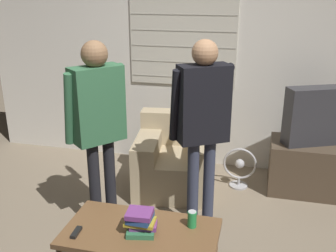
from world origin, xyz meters
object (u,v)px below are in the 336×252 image
coffee_table (141,235)px  floor_fan (240,167)px  book_stack (141,222)px  person_right_standing (202,115)px  soda_can (192,219)px  tv (315,116)px  spare_remote (76,232)px  armchair_beige (175,160)px  person_left_standing (98,115)px

coffee_table → floor_fan: size_ratio=2.44×
book_stack → floor_fan: (0.59, 1.68, -0.30)m
person_right_standing → soda_can: size_ratio=13.54×
tv → spare_remote: tv is taller
coffee_table → floor_fan: bearing=70.3°
book_stack → floor_fan: size_ratio=0.52×
armchair_beige → coffee_table: armchair_beige is taller
coffee_table → floor_fan: floor_fan is taller
tv → coffee_table: bearing=28.9°
coffee_table → person_left_standing: person_left_standing is taller
person_right_standing → tv: bearing=12.8°
coffee_table → person_right_standing: person_right_standing is taller
coffee_table → person_left_standing: bearing=132.6°
spare_remote → person_left_standing: bearing=95.9°
tv → person_left_standing: (-1.86, -1.15, 0.23)m
coffee_table → spare_remote: size_ratio=8.37×
book_stack → armchair_beige: bearing=93.7°
person_left_standing → coffee_table: bearing=-98.0°
person_left_standing → spare_remote: size_ratio=12.84×
tv → person_left_standing: 2.20m
spare_remote → tv: bearing=44.3°
person_left_standing → person_right_standing: 0.87m
person_right_standing → spare_remote: bearing=-159.2°
book_stack → floor_fan: 1.81m
person_left_standing → floor_fan: (1.14, 1.06, -0.85)m
armchair_beige → tv: size_ratio=1.46×
coffee_table → soda_can: size_ratio=8.77×
book_stack → soda_can: book_stack is taller
person_left_standing → floor_fan: 1.78m
coffee_table → book_stack: (0.01, -0.02, 0.13)m
armchair_beige → tv: bearing=-177.1°
floor_fan → coffee_table: bearing=-109.7°
tv → armchair_beige: bearing=-14.1°
armchair_beige → person_right_standing: person_right_standing is taller
person_right_standing → book_stack: 1.03m
armchair_beige → floor_fan: bearing=-173.8°
coffee_table → soda_can: soda_can is taller
person_right_standing → spare_remote: size_ratio=12.92×
tv → soda_can: (-0.96, -1.61, -0.35)m
coffee_table → book_stack: 0.13m
spare_remote → floor_fan: 2.09m
soda_can → book_stack: bearing=-154.8°
person_left_standing → book_stack: bearing=-98.5°
person_left_standing → spare_remote: bearing=-131.5°
coffee_table → person_right_standing: 1.09m
armchair_beige → coffee_table: bearing=86.0°
spare_remote → floor_fan: bearing=57.2°
armchair_beige → coffee_table: (0.09, -1.50, 0.08)m
person_right_standing → floor_fan: size_ratio=3.76×
person_left_standing → person_right_standing: (0.85, 0.19, 0.01)m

